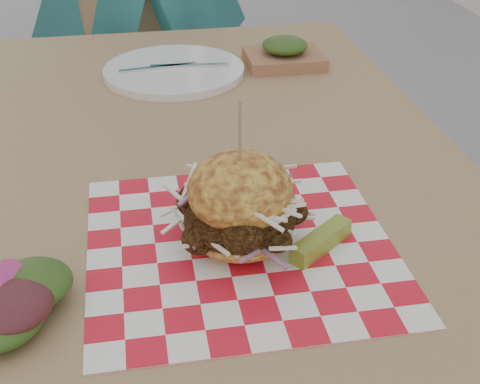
{
  "coord_description": "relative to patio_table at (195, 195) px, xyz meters",
  "views": [
    {
      "loc": [
        -0.21,
        -0.61,
        1.22
      ],
      "look_at": [
        -0.1,
        0.04,
        0.82
      ],
      "focal_mm": 50.0,
      "sensor_mm": 36.0,
      "label": 1
    }
  ],
  "objects": [
    {
      "name": "paper_liner",
      "position": [
        0.03,
        -0.25,
        0.08
      ],
      "size": [
        0.36,
        0.36,
        0.0
      ],
      "primitive_type": "cube",
      "color": "red",
      "rests_on": "patio_table"
    },
    {
      "name": "patio_chair",
      "position": [
        -0.03,
        0.95,
        -0.12
      ],
      "size": [
        0.53,
        0.54,
        0.95
      ],
      "rotation": [
        0.0,
        0.0,
        0.32
      ],
      "color": "#A87F5D",
      "rests_on": "ground"
    },
    {
      "name": "side_salad",
      "position": [
        -0.24,
        -0.34,
        0.09
      ],
      "size": [
        0.13,
        0.14,
        0.05
      ],
      "color": "#3F1419",
      "rests_on": "patio_table"
    },
    {
      "name": "sandwich",
      "position": [
        0.03,
        -0.25,
        0.13
      ],
      "size": [
        0.16,
        0.16,
        0.18
      ],
      "color": "gold",
      "rests_on": "paper_liner"
    },
    {
      "name": "kraft_tray",
      "position": [
        0.22,
        0.34,
        0.1
      ],
      "size": [
        0.15,
        0.12,
        0.06
      ],
      "color": "#9B6746",
      "rests_on": "patio_table"
    },
    {
      "name": "pickle_spear",
      "position": [
        0.12,
        -0.28,
        0.09
      ],
      "size": [
        0.09,
        0.08,
        0.02
      ],
      "primitive_type": "cube",
      "rotation": [
        0.0,
        0.0,
        0.67
      ],
      "color": "olive",
      "rests_on": "paper_liner"
    },
    {
      "name": "patio_table",
      "position": [
        0.0,
        0.0,
        0.0
      ],
      "size": [
        0.8,
        1.2,
        0.75
      ],
      "color": "#A87F5D",
      "rests_on": "ground"
    },
    {
      "name": "place_setting",
      "position": [
        0.0,
        0.32,
        0.09
      ],
      "size": [
        0.27,
        0.27,
        0.02
      ],
      "color": "white",
      "rests_on": "patio_table"
    }
  ]
}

